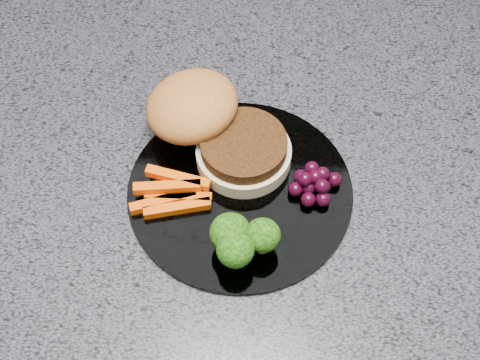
# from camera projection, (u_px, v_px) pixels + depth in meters

# --- Properties ---
(island_cabinet) EXTENTS (1.20, 0.60, 0.86)m
(island_cabinet) POSITION_uv_depth(u_px,v_px,m) (245.00, 306.00, 1.20)
(island_cabinet) COLOR brown
(island_cabinet) RESTS_ON ground
(countertop) EXTENTS (1.20, 0.60, 0.04)m
(countertop) POSITION_uv_depth(u_px,v_px,m) (247.00, 163.00, 0.82)
(countertop) COLOR #4E4D57
(countertop) RESTS_ON island_cabinet
(plate) EXTENTS (0.26, 0.26, 0.01)m
(plate) POSITION_uv_depth(u_px,v_px,m) (240.00, 191.00, 0.77)
(plate) COLOR white
(plate) RESTS_ON countertop
(burger) EXTENTS (0.21, 0.19, 0.06)m
(burger) POSITION_uv_depth(u_px,v_px,m) (210.00, 124.00, 0.79)
(burger) COLOR beige
(burger) RESTS_ON plate
(carrot_sticks) EXTENTS (0.09, 0.06, 0.02)m
(carrot_sticks) POSITION_uv_depth(u_px,v_px,m) (173.00, 193.00, 0.76)
(carrot_sticks) COLOR #E95303
(carrot_sticks) RESTS_ON plate
(broccoli) EXTENTS (0.08, 0.06, 0.05)m
(broccoli) POSITION_uv_depth(u_px,v_px,m) (241.00, 239.00, 0.70)
(broccoli) COLOR olive
(broccoli) RESTS_ON plate
(grape_bunch) EXTENTS (0.06, 0.05, 0.03)m
(grape_bunch) POSITION_uv_depth(u_px,v_px,m) (315.00, 183.00, 0.76)
(grape_bunch) COLOR black
(grape_bunch) RESTS_ON plate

